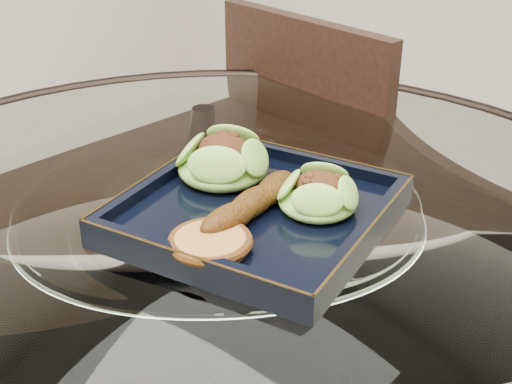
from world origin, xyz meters
The scene contains 7 objects.
dining_table centered at (0.00, 0.00, 0.60)m, with size 1.13×1.13×0.77m.
dining_chair centered at (-0.22, 0.35, 0.49)m, with size 0.43×0.43×0.88m.
navy_plate centered at (0.01, 0.05, 0.77)m, with size 0.27×0.27×0.02m, color black.
lettuce_wrap_left centered at (-0.07, 0.08, 0.80)m, with size 0.11×0.11×0.04m, color #75AD32.
lettuce_wrap_right centered at (0.07, 0.09, 0.80)m, with size 0.09×0.09×0.03m, color #6DAD32.
roasted_plantain centered at (0.02, 0.04, 0.80)m, with size 0.15×0.03×0.03m, color #5F320A.
crumb_patty centered at (0.03, -0.04, 0.79)m, with size 0.08×0.08×0.01m, color #C58041.
Camera 1 is at (0.44, -0.49, 1.17)m, focal length 50.00 mm.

